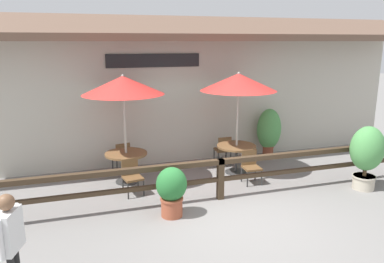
# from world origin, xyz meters

# --- Properties ---
(ground_plane) EXTENTS (60.00, 60.00, 0.00)m
(ground_plane) POSITION_xyz_m (0.00, 0.00, 0.00)
(ground_plane) COLOR slate
(building_facade) EXTENTS (14.28, 1.49, 4.23)m
(building_facade) POSITION_xyz_m (-0.00, 4.10, 2.16)
(building_facade) COLOR #BCB7A8
(building_facade) RESTS_ON ground
(patio_railing) EXTENTS (10.40, 0.14, 0.95)m
(patio_railing) POSITION_xyz_m (0.00, 1.05, 0.70)
(patio_railing) COLOR #3D2D1E
(patio_railing) RESTS_ON ground
(patio_umbrella_near) EXTENTS (2.01, 2.01, 2.75)m
(patio_umbrella_near) POSITION_xyz_m (-1.89, 2.76, 2.48)
(patio_umbrella_near) COLOR #B7B2A8
(patio_umbrella_near) RESTS_ON ground
(dining_table_near) EXTENTS (1.06, 1.06, 0.78)m
(dining_table_near) POSITION_xyz_m (-1.89, 2.76, 0.63)
(dining_table_near) COLOR brown
(dining_table_near) RESTS_ON ground
(chair_near_streetside) EXTENTS (0.49, 0.49, 0.84)m
(chair_near_streetside) POSITION_xyz_m (-1.87, 1.95, 0.46)
(chair_near_streetside) COLOR brown
(chair_near_streetside) RESTS_ON ground
(chair_near_wallside) EXTENTS (0.50, 0.50, 0.84)m
(chair_near_wallside) POSITION_xyz_m (-1.91, 3.57, 0.46)
(chair_near_wallside) COLOR brown
(chair_near_wallside) RESTS_ON ground
(patio_umbrella_middle) EXTENTS (2.01, 2.01, 2.75)m
(patio_umbrella_middle) POSITION_xyz_m (1.07, 2.57, 2.48)
(patio_umbrella_middle) COLOR #B7B2A8
(patio_umbrella_middle) RESTS_ON ground
(dining_table_middle) EXTENTS (1.06, 1.06, 0.78)m
(dining_table_middle) POSITION_xyz_m (1.07, 2.57, 0.63)
(dining_table_middle) COLOR brown
(dining_table_middle) RESTS_ON ground
(chair_middle_streetside) EXTENTS (0.44, 0.44, 0.84)m
(chair_middle_streetside) POSITION_xyz_m (1.11, 1.76, 0.46)
(chair_middle_streetside) COLOR brown
(chair_middle_streetside) RESTS_ON ground
(chair_middle_wallside) EXTENTS (0.43, 0.43, 0.84)m
(chair_middle_wallside) POSITION_xyz_m (1.01, 3.37, 0.46)
(chair_middle_wallside) COLOR brown
(chair_middle_wallside) RESTS_ON ground
(potted_plant_broad_leaf) EXTENTS (0.82, 0.74, 1.57)m
(potted_plant_broad_leaf) POSITION_xyz_m (3.57, 0.56, 0.91)
(potted_plant_broad_leaf) COLOR #B7AD99
(potted_plant_broad_leaf) RESTS_ON ground
(potted_plant_tall_tropical) EXTENTS (0.64, 0.57, 1.05)m
(potted_plant_tall_tropical) POSITION_xyz_m (-1.27, 0.55, 0.58)
(potted_plant_tall_tropical) COLOR #9E4C33
(potted_plant_tall_tropical) RESTS_ON ground
(potted_plant_corner_fern) EXTENTS (0.74, 0.67, 1.53)m
(potted_plant_corner_fern) POSITION_xyz_m (2.59, 3.55, 0.86)
(potted_plant_corner_fern) COLOR brown
(potted_plant_corner_fern) RESTS_ON ground
(pedestrian) EXTENTS (0.32, 0.55, 1.61)m
(pedestrian) POSITION_xyz_m (-3.96, -1.39, 1.03)
(pedestrian) COLOR black
(pedestrian) RESTS_ON ground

